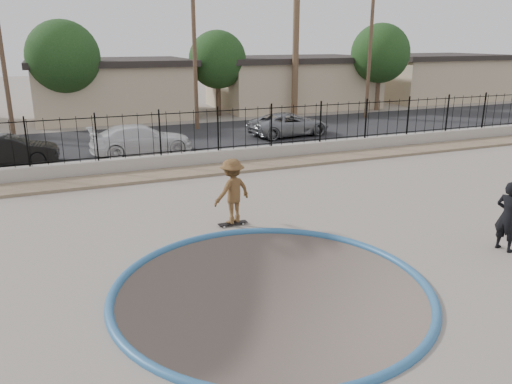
{
  "coord_description": "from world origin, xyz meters",
  "views": [
    {
      "loc": [
        -4.02,
        -9.91,
        5.23
      ],
      "look_at": [
        0.86,
        2.0,
        1.26
      ],
      "focal_mm": 35.0,
      "sensor_mm": 36.0,
      "label": 1
    }
  ],
  "objects": [
    {
      "name": "retaining_wall",
      "position": [
        0.0,
        10.3,
        0.3
      ],
      "size": [
        42.0,
        0.45,
        0.6
      ],
      "primitive_type": "cube",
      "color": "#9F978C",
      "rests_on": "ground"
    },
    {
      "name": "car_c",
      "position": [
        -0.27,
        13.4,
        0.72
      ],
      "size": [
        4.76,
        2.06,
        1.37
      ],
      "primitive_type": "imported",
      "rotation": [
        0.0,
        0.0,
        1.6
      ],
      "color": "silver",
      "rests_on": "street"
    },
    {
      "name": "videographer",
      "position": [
        6.42,
        -1.32,
        0.92
      ],
      "size": [
        0.56,
        0.74,
        1.83
      ],
      "primitive_type": "imported",
      "rotation": [
        0.0,
        0.0,
        1.77
      ],
      "color": "black",
      "rests_on": "ground"
    },
    {
      "name": "house_east_far",
      "position": [
        28.0,
        26.5,
        1.97
      ],
      "size": [
        11.6,
        8.6,
        3.9
      ],
      "color": "#C3AF8B",
      "rests_on": "ground"
    },
    {
      "name": "skater",
      "position": [
        0.53,
        3.0,
        0.95
      ],
      "size": [
        1.39,
        1.09,
        1.9
      ],
      "primitive_type": "imported",
      "rotation": [
        0.0,
        0.0,
        3.5
      ],
      "color": "brown",
      "rests_on": "ground"
    },
    {
      "name": "street_tree_right",
      "position": [
        19.0,
        22.0,
        4.19
      ],
      "size": [
        4.32,
        4.32,
        6.36
      ],
      "color": "#473323",
      "rests_on": "ground"
    },
    {
      "name": "ground",
      "position": [
        0.0,
        12.0,
        -1.1
      ],
      "size": [
        120.0,
        120.0,
        2.2
      ],
      "primitive_type": "cube",
      "color": "slate",
      "rests_on": "ground"
    },
    {
      "name": "street_tree_mid",
      "position": [
        7.0,
        24.0,
        3.84
      ],
      "size": [
        3.96,
        3.96,
        5.83
      ],
      "color": "#473323",
      "rests_on": "ground"
    },
    {
      "name": "car_b",
      "position": [
        -5.83,
        13.4,
        0.67
      ],
      "size": [
        3.93,
        1.63,
        1.26
      ],
      "primitive_type": "imported",
      "rotation": [
        0.0,
        0.0,
        1.49
      ],
      "color": "black",
      "rests_on": "street"
    },
    {
      "name": "street_tree_left",
      "position": [
        -3.0,
        23.0,
        4.19
      ],
      "size": [
        4.32,
        4.32,
        6.36
      ],
      "color": "#473323",
      "rests_on": "ground"
    },
    {
      "name": "skateboard",
      "position": [
        0.53,
        3.0,
        0.06
      ],
      "size": [
        0.87,
        0.23,
        0.07
      ],
      "rotation": [
        0.0,
        0.0,
        0.01
      ],
      "color": "black",
      "rests_on": "ground"
    },
    {
      "name": "car_d",
      "position": [
        8.17,
        14.97,
        0.68
      ],
      "size": [
        4.8,
        2.58,
        1.28
      ],
      "primitive_type": "imported",
      "rotation": [
        0.0,
        0.0,
        1.67
      ],
      "color": "gray",
      "rests_on": "street"
    },
    {
      "name": "palm_right",
      "position": [
        12.0,
        22.0,
        7.33
      ],
      "size": [
        2.3,
        2.3,
        10.3
      ],
      "color": "brown",
      "rests_on": "ground"
    },
    {
      "name": "house_east",
      "position": [
        14.0,
        26.5,
        1.97
      ],
      "size": [
        12.6,
        8.6,
        3.9
      ],
      "color": "#C3AF8B",
      "rests_on": "ground"
    },
    {
      "name": "house_center",
      "position": [
        0.0,
        26.5,
        1.97
      ],
      "size": [
        10.6,
        8.6,
        3.9
      ],
      "color": "#C3AF8B",
      "rests_on": "ground"
    },
    {
      "name": "coping_ring",
      "position": [
        0.0,
        -1.0,
        0.0
      ],
      "size": [
        7.04,
        7.04,
        0.2
      ],
      "primitive_type": "torus",
      "color": "#2A5C8B",
      "rests_on": "ground"
    },
    {
      "name": "bowl_pit",
      "position": [
        0.0,
        -1.0,
        0.0
      ],
      "size": [
        6.84,
        6.84,
        1.8
      ],
      "primitive_type": null,
      "color": "#4D423B",
      "rests_on": "ground"
    },
    {
      "name": "fence",
      "position": [
        0.0,
        10.3,
        1.5
      ],
      "size": [
        40.0,
        0.04,
        1.8
      ],
      "color": "black",
      "rests_on": "retaining_wall"
    },
    {
      "name": "street",
      "position": [
        0.0,
        17.0,
        0.02
      ],
      "size": [
        90.0,
        8.0,
        0.04
      ],
      "primitive_type": "cube",
      "color": "black",
      "rests_on": "ground"
    },
    {
      "name": "rock_strip",
      "position": [
        0.0,
        9.2,
        0.06
      ],
      "size": [
        42.0,
        1.6,
        0.11
      ],
      "primitive_type": "cube",
      "color": "#8D745C",
      "rests_on": "ground"
    },
    {
      "name": "utility_pole_left",
      "position": [
        -6.0,
        19.0,
        4.7
      ],
      "size": [
        1.7,
        0.24,
        9.0
      ],
      "color": "#473323",
      "rests_on": "ground"
    },
    {
      "name": "utility_pole_mid",
      "position": [
        4.0,
        19.0,
        4.96
      ],
      "size": [
        1.7,
        0.24,
        9.5
      ],
      "color": "#473323",
      "rests_on": "ground"
    },
    {
      "name": "utility_pole_right",
      "position": [
        16.0,
        19.0,
        4.7
      ],
      "size": [
        1.7,
        0.24,
        9.0
      ],
      "color": "#473323",
      "rests_on": "ground"
    }
  ]
}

